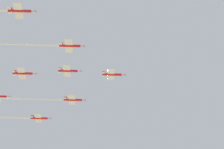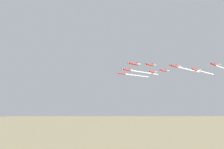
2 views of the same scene
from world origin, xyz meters
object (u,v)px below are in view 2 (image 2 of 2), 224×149
at_px(jet_port_trail, 163,71).
at_px(jet_tail_end, 152,72).
at_px(jet_lead, 133,64).
at_px(jet_starboard_trail, 202,71).
at_px(jet_port_outer, 150,65).
at_px(jet_starboard_inner, 138,72).
at_px(jet_starboard_outer, 218,66).
at_px(jet_center_rear, 131,75).
at_px(jet_port_inner, 183,68).

height_order(jet_port_trail, jet_tail_end, jet_tail_end).
bearing_deg(jet_lead, jet_port_trail, -90.00).
bearing_deg(jet_starboard_trail, jet_port_trail, 59.05).
bearing_deg(jet_tail_end, jet_port_outer, 117.76).
distance_m(jet_starboard_trail, jet_tail_end, 37.30).
bearing_deg(jet_starboard_inner, jet_starboard_outer, -164.86).
relative_size(jet_lead, jet_tail_end, 1.00).
distance_m(jet_starboard_outer, jet_starboard_trail, 27.19).
xyz_separation_m(jet_port_outer, jet_tail_end, (-25.03, 26.88, -0.74)).
bearing_deg(jet_center_rear, jet_starboard_outer, 178.68).
distance_m(jet_port_inner, jet_starboard_outer, 22.44).
relative_size(jet_port_inner, jet_center_rear, 1.05).
distance_m(jet_starboard_outer, jet_center_rear, 68.45).
height_order(jet_starboard_inner, jet_center_rear, jet_starboard_inner).
distance_m(jet_lead, jet_tail_end, 54.10).
distance_m(jet_port_outer, jet_tail_end, 36.74).
relative_size(jet_port_outer, jet_center_rear, 0.23).
height_order(jet_lead, jet_starboard_trail, jet_lead).
bearing_deg(jet_starboard_trail, jet_port_outer, 70.13).
relative_size(jet_center_rear, jet_tail_end, 4.33).
distance_m(jet_lead, jet_port_outer, 18.87).
relative_size(jet_port_inner, jet_port_outer, 4.56).
xyz_separation_m(jet_starboard_outer, jet_starboard_trail, (-22.05, 15.91, -0.36)).
height_order(jet_port_inner, jet_starboard_outer, jet_starboard_outer).
bearing_deg(jet_center_rear, jet_port_outer, 140.92).
height_order(jet_lead, jet_port_inner, jet_lead).
relative_size(jet_starboard_trail, jet_tail_end, 4.86).
height_order(jet_starboard_inner, jet_tail_end, jet_tail_end).
bearing_deg(jet_starboard_inner, jet_center_rear, -42.11).
distance_m(jet_starboard_outer, jet_tail_end, 51.70).
bearing_deg(jet_port_trail, jet_port_inner, 157.56).
bearing_deg(jet_center_rear, jet_starboard_inner, 137.89).
distance_m(jet_port_outer, jet_starboard_trail, 50.36).
distance_m(jet_starboard_outer, jet_port_trail, 35.02).
distance_m(jet_starboard_inner, jet_port_outer, 21.19).
bearing_deg(jet_lead, jet_port_outer, -90.00).
bearing_deg(jet_tail_end, jet_starboard_outer, 173.01).
bearing_deg(jet_port_inner, jet_tail_end, -31.24).
relative_size(jet_starboard_outer, jet_starboard_trail, 0.82).
distance_m(jet_lead, jet_starboard_trail, 68.33).
bearing_deg(jet_lead, jet_tail_end, -71.57).
bearing_deg(jet_port_inner, jet_center_rear, -17.35).
height_order(jet_lead, jet_tail_end, jet_tail_end).
bearing_deg(jet_center_rear, jet_starboard_trail, -159.14).
bearing_deg(jet_starboard_inner, jet_lead, 118.78).
bearing_deg(jet_tail_end, jet_starboard_inner, 90.00).
xyz_separation_m(jet_port_inner, jet_starboard_inner, (-33.17, -8.41, 0.35)).
relative_size(jet_port_outer, jet_tail_end, 1.00).
height_order(jet_starboard_inner, jet_starboard_outer, jet_starboard_outer).
height_order(jet_port_trail, jet_starboard_trail, jet_starboard_trail).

